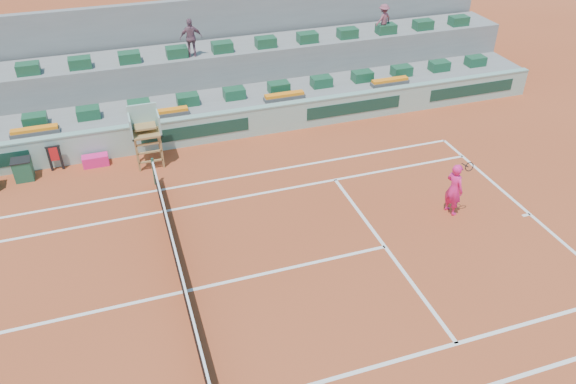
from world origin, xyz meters
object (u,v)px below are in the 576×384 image
object	(u,v)px
tennis_player	(454,189)
player_bag	(96,161)
drink_cooler_a	(23,170)
umpire_chair	(145,128)

from	to	relation	value
tennis_player	player_bag	bearing A→B (deg)	148.31
player_bag	drink_cooler_a	world-z (taller)	drink_cooler_a
tennis_player	drink_cooler_a	bearing A→B (deg)	153.90
drink_cooler_a	tennis_player	distance (m)	15.53
player_bag	tennis_player	distance (m)	13.39
drink_cooler_a	tennis_player	world-z (taller)	tennis_player
umpire_chair	tennis_player	bearing A→B (deg)	-34.81
umpire_chair	tennis_player	distance (m)	11.41
umpire_chair	drink_cooler_a	distance (m)	4.73
player_bag	drink_cooler_a	size ratio (longest dim) A/B	1.15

